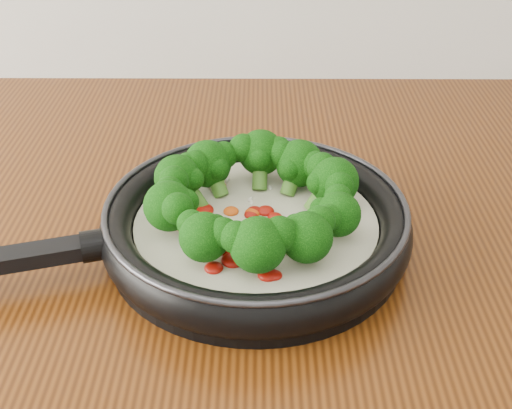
{
  "coord_description": "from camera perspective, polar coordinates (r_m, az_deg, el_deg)",
  "views": [
    {
      "loc": [
        -0.12,
        0.5,
        1.29
      ],
      "look_at": [
        -0.12,
        1.04,
        0.95
      ],
      "focal_mm": 46.71,
      "sensor_mm": 36.0,
      "label": 1
    }
  ],
  "objects": [
    {
      "name": "skillet",
      "position": [
        0.65,
        -0.24,
        -1.2
      ],
      "size": [
        0.5,
        0.38,
        0.09
      ],
      "color": "black",
      "rests_on": "counter"
    }
  ]
}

